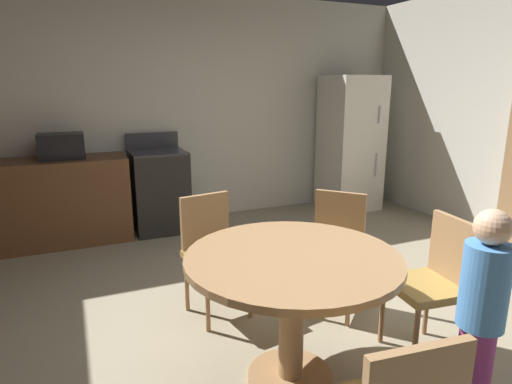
{
  "coord_description": "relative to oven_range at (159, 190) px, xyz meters",
  "views": [
    {
      "loc": [
        -1.26,
        -2.25,
        1.64
      ],
      "look_at": [
        0.13,
        0.99,
        0.77
      ],
      "focal_mm": 30.32,
      "sensor_mm": 36.0,
      "label": 1
    }
  ],
  "objects": [
    {
      "name": "ground_plane",
      "position": [
        0.38,
        -2.6,
        -0.47
      ],
      "size": [
        14.0,
        14.0,
        0.0
      ],
      "primitive_type": "plane",
      "color": "gray"
    },
    {
      "name": "chair_northeast",
      "position": [
        0.84,
        -2.32,
        0.03
      ],
      "size": [
        0.57,
        0.57,
        0.87
      ],
      "rotation": [
        0.0,
        0.0,
        3.88
      ],
      "color": "#9E754C",
      "rests_on": "ground"
    },
    {
      "name": "kitchen_counter",
      "position": [
        -1.38,
        -0.0,
        -0.02
      ],
      "size": [
        2.07,
        0.6,
        0.9
      ],
      "primitive_type": "cube",
      "color": "brown",
      "rests_on": "ground"
    },
    {
      "name": "chair_east",
      "position": [
        1.08,
        -3.06,
        0.03
      ],
      "size": [
        0.44,
        0.44,
        0.87
      ],
      "rotation": [
        0.0,
        0.0,
        3.03
      ],
      "color": "#9E754C",
      "rests_on": "ground"
    },
    {
      "name": "wall_back",
      "position": [
        0.38,
        0.4,
        0.88
      ],
      "size": [
        6.19,
        0.12,
        2.7
      ],
      "primitive_type": "cube",
      "color": "beige",
      "rests_on": "ground"
    },
    {
      "name": "chair_north",
      "position": [
        -0.01,
        -2.03,
        0.03
      ],
      "size": [
        0.46,
        0.46,
        0.87
      ],
      "rotation": [
        0.0,
        0.0,
        4.88
      ],
      "color": "#9E754C",
      "rests_on": "ground"
    },
    {
      "name": "dining_table",
      "position": [
        0.15,
        -2.95,
        0.13
      ],
      "size": [
        1.16,
        1.16,
        0.76
      ],
      "color": "#9E754C",
      "rests_on": "ground"
    },
    {
      "name": "person_child",
      "position": [
        0.87,
        -3.55,
        0.11
      ],
      "size": [
        0.31,
        0.31,
        1.09
      ],
      "rotation": [
        0.0,
        0.0,
        8.73
      ],
      "color": "#8C337A",
      "rests_on": "ground"
    },
    {
      "name": "refrigerator",
      "position": [
        2.55,
        -0.05,
        0.41
      ],
      "size": [
        0.68,
        0.68,
        1.76
      ],
      "color": "silver",
      "rests_on": "ground"
    },
    {
      "name": "microwave",
      "position": [
        -0.98,
        -0.0,
        0.56
      ],
      "size": [
        0.44,
        0.32,
        0.26
      ],
      "primitive_type": "cube",
      "color": "black",
      "rests_on": "kitchen_counter"
    },
    {
      "name": "oven_range",
      "position": [
        0.0,
        0.0,
        0.0
      ],
      "size": [
        0.6,
        0.6,
        1.1
      ],
      "color": "black",
      "rests_on": "ground"
    }
  ]
}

